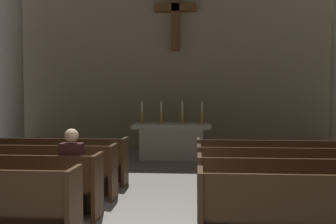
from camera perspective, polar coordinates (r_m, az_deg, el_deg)
pew_left_row_3 at (r=7.12m, az=-20.42°, el=-8.32°), size 3.09×0.50×0.95m
pew_left_row_4 at (r=8.07m, az=-17.28°, el=-7.02°), size 3.09×0.50×0.95m
pew_right_row_2 at (r=5.68m, az=20.53°, el=-11.06°), size 3.09×0.50×0.95m
pew_right_row_3 at (r=6.67m, az=17.98°, el=-9.02°), size 3.09×0.50×0.95m
pew_right_row_4 at (r=7.68m, az=16.12°, el=-7.49°), size 3.09×0.50×0.95m
column_left_second at (r=12.11m, az=-23.06°, el=11.13°), size 1.19×1.19×7.49m
altar at (r=10.69m, az=0.57°, el=-4.31°), size 2.20×0.90×1.01m
candlestick_outer_left at (r=10.72m, az=-3.96°, el=-0.67°), size 0.16×0.16×0.63m
candlestick_inner_left at (r=10.65m, az=-1.04°, el=-0.69°), size 0.16×0.16×0.63m
candlestick_inner_right at (r=10.61m, az=2.19°, el=-0.70°), size 0.16×0.16×0.63m
candlestick_outer_right at (r=10.61m, az=5.16°, el=-0.71°), size 0.16×0.16×0.63m
apse_with_cross at (r=12.95m, az=1.22°, el=12.18°), size 10.82×0.51×7.95m
lone_worshipper at (r=5.74m, az=-14.11°, el=-8.64°), size 0.32×0.43×1.32m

